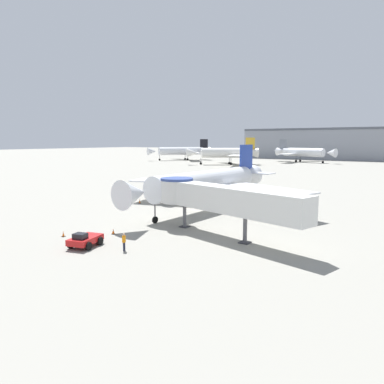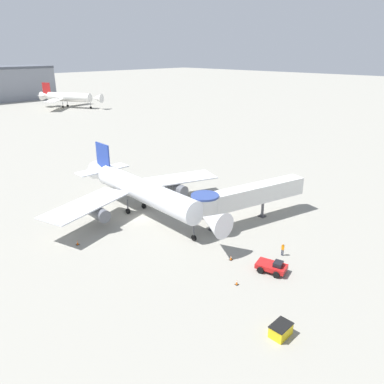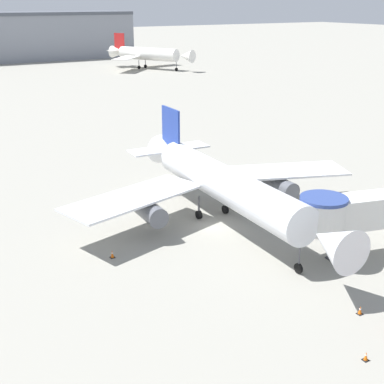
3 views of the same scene
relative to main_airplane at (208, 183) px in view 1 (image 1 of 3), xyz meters
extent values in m
plane|color=gray|center=(-1.25, -0.42, -4.22)|extent=(800.00, 800.00, 0.00)
cylinder|color=silver|center=(-0.04, -0.81, 0.14)|extent=(4.80, 23.83, 3.63)
cone|color=silver|center=(-0.80, -16.09, 0.14)|extent=(3.83, 4.17, 3.63)
cone|color=silver|center=(0.61, 12.28, 0.14)|extent=(3.90, 5.62, 3.63)
cube|color=silver|center=(-8.87, 2.55, -0.50)|extent=(15.22, 8.86, 0.22)
cube|color=silver|center=(9.07, 1.66, -0.50)|extent=(15.28, 10.05, 0.22)
cube|color=navy|center=(0.59, 12.01, 3.41)|extent=(0.45, 4.31, 4.72)
cube|color=silver|center=(0.62, 12.56, 0.77)|extent=(9.88, 3.49, 0.18)
cylinder|color=#565960|center=(-7.79, 1.12, -1.75)|extent=(2.21, 4.40, 2.00)
cylinder|color=#565960|center=(7.86, 0.35, -1.75)|extent=(2.21, 4.40, 2.00)
cylinder|color=#4C4C51|center=(-0.61, -12.32, -2.72)|extent=(0.18, 0.18, 2.09)
cylinder|color=black|center=(-0.61, -12.32, -3.77)|extent=(0.30, 0.91, 0.90)
cylinder|color=#4C4C51|center=(-1.53, 2.22, -2.72)|extent=(0.22, 0.22, 2.09)
cylinder|color=black|center=(-1.53, 2.22, -3.77)|extent=(0.44, 0.92, 0.90)
cylinder|color=#4C4C51|center=(1.74, 2.06, -2.72)|extent=(0.22, 0.22, 2.09)
cylinder|color=black|center=(1.74, 2.06, -3.77)|extent=(0.44, 0.92, 0.90)
cube|color=silver|center=(11.51, -13.94, 0.14)|extent=(18.84, 7.21, 2.80)
cylinder|color=silver|center=(2.42, -11.59, 0.14)|extent=(3.90, 3.90, 2.80)
cylinder|color=navy|center=(2.42, -11.59, 1.69)|extent=(4.10, 4.10, 0.30)
cylinder|color=#56565B|center=(3.87, -11.97, -2.74)|extent=(0.44, 0.44, 2.95)
cube|color=#333338|center=(3.87, -11.97, -4.16)|extent=(1.10, 1.10, 0.12)
cylinder|color=#56565B|center=(13.33, -14.41, -2.74)|extent=(0.44, 0.44, 2.95)
cube|color=#333338|center=(13.33, -14.41, -4.16)|extent=(1.10, 1.10, 0.12)
cube|color=red|center=(0.44, -24.68, -3.49)|extent=(2.88, 4.03, 0.61)
cube|color=black|center=(0.64, -25.47, -2.91)|extent=(1.44, 1.29, 0.55)
cylinder|color=black|center=(-0.33, -25.91, -3.80)|extent=(0.52, 0.89, 0.84)
cylinder|color=black|center=(1.69, -25.40, -3.80)|extent=(0.52, 0.89, 0.84)
cylinder|color=black|center=(-0.82, -23.96, -3.80)|extent=(0.52, 0.89, 0.84)
cylinder|color=black|center=(1.20, -23.45, -3.80)|extent=(0.52, 0.89, 0.84)
cube|color=black|center=(-0.97, -19.45, -4.20)|extent=(0.40, 0.40, 0.04)
cone|color=orange|center=(-0.97, -19.45, -3.86)|extent=(0.28, 0.28, 0.63)
cylinder|color=white|center=(-0.97, -19.45, -3.79)|extent=(0.15, 0.15, 0.08)
cube|color=black|center=(-12.97, -1.51, -4.20)|extent=(0.43, 0.43, 0.04)
cone|color=orange|center=(-12.97, -1.51, -3.84)|extent=(0.30, 0.30, 0.67)
cylinder|color=white|center=(-12.97, -1.51, -3.76)|extent=(0.16, 0.16, 0.08)
cube|color=black|center=(-4.78, -23.42, -4.20)|extent=(0.38, 0.38, 0.04)
cone|color=orange|center=(-4.78, -23.42, -3.88)|extent=(0.26, 0.26, 0.60)
cylinder|color=white|center=(-4.78, -23.42, -3.81)|extent=(0.14, 0.14, 0.07)
cylinder|color=#1E2338|center=(4.75, -23.49, -3.79)|extent=(0.13, 0.13, 0.86)
cylinder|color=#1E2338|center=(4.78, -23.67, -3.79)|extent=(0.13, 0.13, 0.86)
cube|color=orange|center=(4.77, -23.58, -3.02)|extent=(0.25, 0.37, 0.68)
sphere|color=tan|center=(4.77, -23.58, -2.56)|extent=(0.23, 0.23, 0.23)
cylinder|color=silver|center=(-27.81, 135.18, 0.77)|extent=(21.84, 9.39, 4.13)
cone|color=silver|center=(-13.61, 131.50, 0.77)|extent=(5.43, 5.14, 4.13)
cone|color=silver|center=(-39.61, 138.23, 0.77)|extent=(7.03, 5.55, 4.13)
cube|color=silver|center=(-32.87, 127.00, 0.05)|extent=(6.01, 14.54, 0.22)
cube|color=silver|center=(-28.27, 144.79, 0.05)|extent=(12.01, 14.79, 0.22)
cube|color=slate|center=(-39.31, 138.16, 4.49)|extent=(4.12, 1.28, 5.37)
cube|color=silver|center=(-39.91, 138.31, 1.50)|extent=(5.27, 10.12, 0.18)
cylinder|color=#4C4C51|center=(-17.37, 132.47, -2.48)|extent=(0.18, 0.18, 2.37)
cylinder|color=black|center=(-17.37, 132.47, -3.67)|extent=(1.13, 0.53, 1.10)
cylinder|color=#4C4C51|center=(-30.88, 134.05, -2.48)|extent=(0.22, 0.22, 2.37)
cylinder|color=black|center=(-30.88, 134.05, -3.67)|extent=(1.17, 0.66, 1.10)
cylinder|color=#4C4C51|center=(-29.94, 137.65, -2.48)|extent=(0.22, 0.22, 2.37)
cylinder|color=black|center=(-29.94, 137.65, -3.67)|extent=(1.17, 0.66, 1.10)
cylinder|color=silver|center=(-89.39, 117.56, 0.79)|extent=(17.39, 23.13, 4.15)
cone|color=silver|center=(-98.56, 103.88, 0.79)|extent=(5.99, 6.10, 4.15)
cone|color=silver|center=(-81.62, 129.18, 0.79)|extent=(6.91, 7.48, 4.15)
cube|color=silver|center=(-96.13, 126.05, 0.07)|extent=(17.43, 10.01, 0.22)
cube|color=silver|center=(-78.98, 114.57, 0.07)|extent=(14.71, 16.51, 0.22)
cube|color=black|center=(-81.79, 128.92, 4.53)|extent=(2.79, 4.01, 5.39)
cube|color=silver|center=(-81.44, 129.44, 1.52)|extent=(11.14, 8.95, 0.18)
cylinder|color=#4C4C51|center=(-96.24, 107.34, -2.47)|extent=(0.18, 0.18, 2.39)
cylinder|color=black|center=(-96.24, 107.34, -3.67)|extent=(0.83, 1.06, 1.10)
cylinder|color=#4C4C51|center=(-89.20, 121.20, -2.47)|extent=(0.22, 0.22, 2.39)
cylinder|color=black|center=(-89.20, 121.20, -3.67)|extent=(0.94, 1.14, 1.10)
cylinder|color=#4C4C51|center=(-86.10, 119.13, -2.47)|extent=(0.22, 0.22, 2.39)
cylinder|color=black|center=(-86.10, 119.13, -3.67)|extent=(0.94, 1.14, 1.10)
cylinder|color=white|center=(-51.38, 97.77, 1.03)|extent=(18.96, 16.43, 4.37)
cone|color=white|center=(-62.73, 88.66, 1.03)|extent=(6.49, 6.42, 4.37)
cone|color=white|center=(-42.08, 105.24, 1.03)|extent=(7.85, 7.51, 4.37)
cube|color=white|center=(-55.24, 107.44, 0.27)|extent=(15.82, 12.83, 0.22)
cube|color=white|center=(-42.77, 91.91, 0.27)|extent=(10.32, 16.36, 0.22)
cube|color=gold|center=(-42.33, 105.03, 4.97)|extent=(3.41, 2.80, 5.68)
cube|color=white|center=(-41.82, 105.44, 1.80)|extent=(8.90, 10.08, 0.18)
cylinder|color=#4C4C51|center=(-59.64, 91.14, -2.41)|extent=(0.18, 0.18, 2.51)
cylinder|color=black|center=(-59.64, 91.14, -3.67)|extent=(1.02, 0.89, 1.10)
cylinder|color=#4C4C51|center=(-50.58, 100.93, -2.41)|extent=(0.22, 0.22, 2.51)
cylinder|color=black|center=(-50.58, 100.93, -3.67)|extent=(1.11, 1.00, 1.10)
cylinder|color=#4C4C51|center=(-48.12, 97.86, -2.41)|extent=(0.22, 0.22, 2.51)
cylinder|color=black|center=(-48.12, 97.86, -3.67)|extent=(1.11, 1.00, 1.10)
cube|color=gray|center=(-3.36, 174.58, 4.01)|extent=(139.60, 24.58, 16.45)
cube|color=#4C515B|center=(-3.36, 174.58, 12.83)|extent=(139.60, 25.07, 1.20)
camera|label=1|loc=(30.10, -49.32, 6.52)|focal=35.00mm
camera|label=2|loc=(-34.77, -45.70, 21.44)|focal=35.00mm
camera|label=3|loc=(-29.10, -42.20, 17.58)|focal=50.00mm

